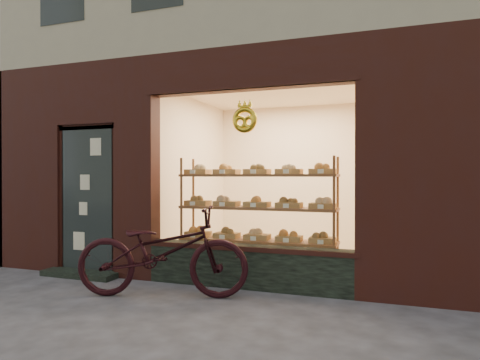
% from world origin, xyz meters
% --- Properties ---
extents(ground, '(90.00, 90.00, 0.00)m').
position_xyz_m(ground, '(0.00, 0.00, 0.00)').
color(ground, '#393939').
extents(display_shelf, '(2.20, 0.45, 1.70)m').
position_xyz_m(display_shelf, '(0.45, 2.55, 0.88)').
color(display_shelf, brown).
rests_on(display_shelf, ground).
extents(bicycle, '(2.18, 1.25, 1.08)m').
position_xyz_m(bicycle, '(-0.38, 1.39, 0.54)').
color(bicycle, black).
rests_on(bicycle, ground).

